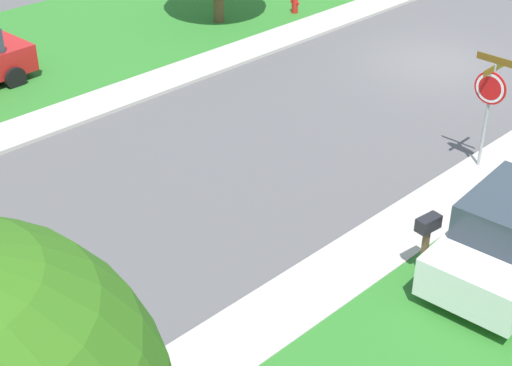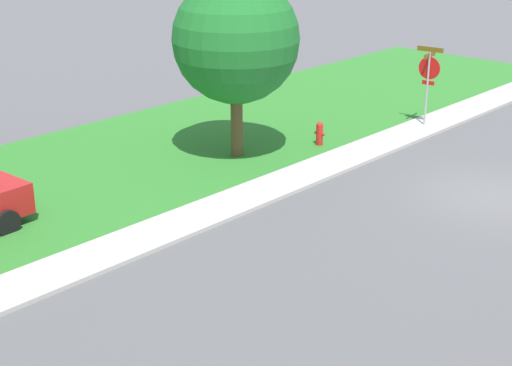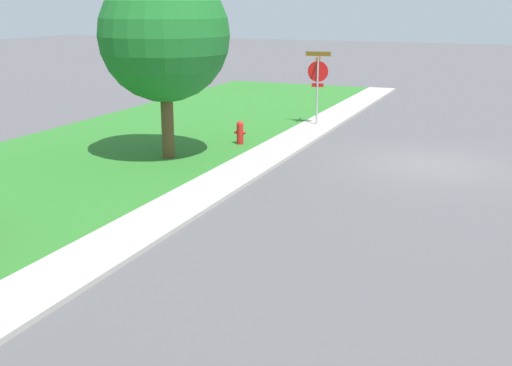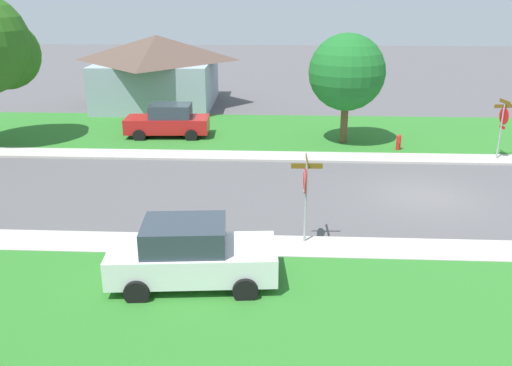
% 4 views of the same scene
% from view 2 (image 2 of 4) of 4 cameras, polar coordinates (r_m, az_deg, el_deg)
% --- Properties ---
extents(ground_plane, '(120.00, 120.00, 0.00)m').
position_cam_2_polar(ground_plane, '(21.20, 17.33, -0.99)').
color(ground_plane, '#565456').
extents(stop_sign_near_corner, '(0.91, 0.91, 2.77)m').
position_cam_2_polar(stop_sign_near_corner, '(26.53, 12.76, 7.99)').
color(stop_sign_near_corner, '#9E9EA3').
rests_on(stop_sign_near_corner, ground).
extents(tree_sidewalk_near, '(3.99, 3.71, 5.45)m').
position_cam_2_polar(tree_sidewalk_near, '(22.62, -1.65, 10.44)').
color(tree_sidewalk_near, brown).
rests_on(tree_sidewalk_near, ground).
extents(fire_hydrant, '(0.38, 0.22, 0.83)m').
position_cam_2_polar(fire_hydrant, '(24.18, 4.76, 3.68)').
color(fire_hydrant, red).
rests_on(fire_hydrant, ground).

